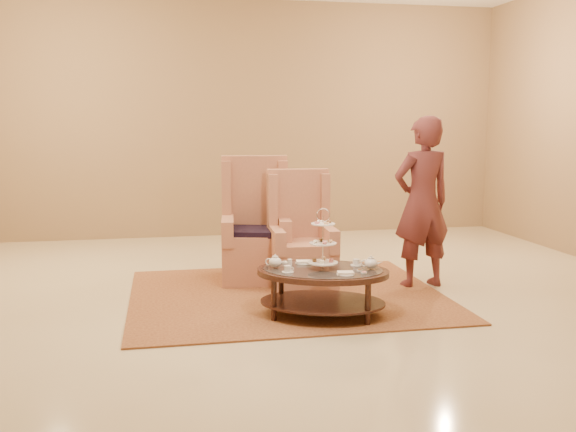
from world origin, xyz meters
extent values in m
plane|color=beige|center=(0.00, 0.00, 0.00)|extent=(8.00, 8.00, 0.00)
cube|color=silver|center=(0.00, 0.00, 0.00)|extent=(8.00, 8.00, 0.02)
cube|color=#937550|center=(0.00, 4.00, 1.75)|extent=(8.00, 0.04, 3.50)
cube|color=#9D6837|center=(0.00, 0.43, 0.01)|extent=(3.06, 2.55, 0.02)
cylinder|color=black|center=(-0.27, -0.38, 0.19)|extent=(0.06, 0.06, 0.38)
cylinder|color=black|center=(0.49, -0.64, 0.19)|extent=(0.06, 0.06, 0.38)
cylinder|color=black|center=(-0.13, 0.02, 0.19)|extent=(0.06, 0.06, 0.38)
cylinder|color=black|center=(0.63, -0.24, 0.19)|extent=(0.06, 0.06, 0.38)
cylinder|color=silver|center=(0.18, -0.31, 0.68)|extent=(0.01, 0.01, 0.48)
torus|color=silver|center=(0.18, -0.31, 0.91)|extent=(0.12, 0.05, 0.12)
cylinder|color=silver|center=(0.18, -0.31, 0.49)|extent=(0.34, 0.34, 0.01)
cylinder|color=silver|center=(0.18, -0.31, 0.67)|extent=(0.30, 0.30, 0.01)
cylinder|color=silver|center=(0.18, -0.31, 0.84)|extent=(0.27, 0.27, 0.01)
cylinder|color=#CA6B68|center=(0.25, -0.33, 0.51)|extent=(0.05, 0.05, 0.03)
cylinder|color=tan|center=(0.20, -0.24, 0.51)|extent=(0.05, 0.05, 0.03)
cylinder|color=brown|center=(0.11, -0.29, 0.51)|extent=(0.05, 0.05, 0.03)
cylinder|color=white|center=(0.15, -0.38, 0.51)|extent=(0.05, 0.05, 0.03)
ellipsoid|color=tan|center=(0.24, -0.31, 0.69)|extent=(0.05, 0.05, 0.03)
ellipsoid|color=brown|center=(0.18, -0.24, 0.69)|extent=(0.05, 0.05, 0.03)
ellipsoid|color=white|center=(0.11, -0.31, 0.69)|extent=(0.05, 0.05, 0.03)
ellipsoid|color=#CA6B68|center=(0.17, -0.38, 0.69)|extent=(0.05, 0.05, 0.03)
cube|color=brown|center=(0.23, -0.29, 0.85)|extent=(0.05, 0.04, 0.02)
cube|color=white|center=(0.16, -0.25, 0.85)|extent=(0.05, 0.04, 0.02)
cube|color=#CA6B68|center=(0.12, -0.33, 0.85)|extent=(0.05, 0.04, 0.02)
cube|color=tan|center=(0.19, -0.37, 0.85)|extent=(0.05, 0.04, 0.02)
ellipsoid|color=silver|center=(-0.23, -0.19, 0.49)|extent=(0.15, 0.15, 0.09)
cylinder|color=silver|center=(-0.23, -0.19, 0.54)|extent=(0.07, 0.07, 0.01)
sphere|color=silver|center=(-0.23, -0.19, 0.55)|extent=(0.02, 0.02, 0.02)
cone|color=silver|center=(-0.16, -0.21, 0.49)|extent=(0.07, 0.04, 0.05)
torus|color=silver|center=(-0.28, -0.17, 0.49)|extent=(0.07, 0.03, 0.07)
ellipsoid|color=silver|center=(0.59, -0.40, 0.49)|extent=(0.15, 0.15, 0.09)
cylinder|color=silver|center=(0.59, -0.40, 0.54)|extent=(0.07, 0.07, 0.01)
sphere|color=silver|center=(0.59, -0.40, 0.55)|extent=(0.02, 0.02, 0.02)
cone|color=silver|center=(0.66, -0.43, 0.49)|extent=(0.07, 0.04, 0.05)
torus|color=silver|center=(0.54, -0.38, 0.49)|extent=(0.07, 0.03, 0.07)
cylinder|color=silver|center=(-0.15, -0.38, 0.44)|extent=(0.13, 0.13, 0.01)
cylinder|color=silver|center=(-0.15, -0.38, 0.47)|extent=(0.08, 0.08, 0.05)
torus|color=silver|center=(-0.12, -0.39, 0.47)|extent=(0.04, 0.02, 0.03)
cylinder|color=silver|center=(0.50, -0.24, 0.44)|extent=(0.13, 0.13, 0.01)
cylinder|color=silver|center=(0.50, -0.24, 0.47)|extent=(0.08, 0.08, 0.05)
torus|color=silver|center=(0.54, -0.25, 0.47)|extent=(0.04, 0.02, 0.03)
cylinder|color=silver|center=(0.06, -0.07, 0.44)|extent=(0.19, 0.19, 0.01)
cube|color=beige|center=(0.06, -0.07, 0.45)|extent=(0.14, 0.11, 0.02)
cylinder|color=silver|center=(0.31, -0.56, 0.44)|extent=(0.19, 0.19, 0.01)
cube|color=beige|center=(0.31, -0.56, 0.45)|extent=(0.14, 0.11, 0.02)
cylinder|color=silver|center=(-0.08, -0.12, 0.47)|extent=(0.05, 0.05, 0.06)
cylinder|color=silver|center=(0.48, -0.56, 0.44)|extent=(0.07, 0.07, 0.01)
cylinder|color=#CA6B68|center=(0.48, -0.56, 0.45)|extent=(0.05, 0.05, 0.01)
cylinder|color=silver|center=(0.47, -0.46, 0.44)|extent=(0.07, 0.07, 0.01)
cylinder|color=brown|center=(0.47, -0.46, 0.45)|extent=(0.05, 0.05, 0.01)
cylinder|color=silver|center=(-0.11, -0.03, 0.44)|extent=(0.07, 0.07, 0.01)
cylinder|color=white|center=(-0.11, -0.03, 0.45)|extent=(0.05, 0.05, 0.01)
cube|color=#BC7758|center=(-0.21, 1.10, 0.22)|extent=(0.80, 0.80, 0.43)
cube|color=#BC7758|center=(-0.22, 1.05, 0.49)|extent=(0.68, 0.68, 0.10)
cube|color=#BC7758|center=(-0.18, 1.40, 0.67)|extent=(0.74, 0.22, 1.35)
cube|color=#BC7758|center=(-0.49, 1.39, 0.98)|extent=(0.13, 0.24, 0.62)
cube|color=#BC7758|center=(0.12, 1.33, 0.98)|extent=(0.13, 0.24, 0.62)
cube|color=#BC7758|center=(-0.52, 1.08, 0.57)|extent=(0.19, 0.66, 0.27)
cube|color=#BC7758|center=(0.08, 1.02, 0.57)|extent=(0.19, 0.66, 0.27)
cube|color=black|center=(-0.22, 1.02, 0.56)|extent=(0.68, 0.64, 0.06)
cube|color=#BC7758|center=(0.22, 0.76, 0.20)|extent=(0.68, 0.68, 0.39)
cube|color=#BC7758|center=(0.22, 0.71, 0.44)|extent=(0.58, 0.58, 0.09)
cube|color=#BC7758|center=(0.23, 1.03, 0.61)|extent=(0.66, 0.16, 1.22)
cube|color=#BC7758|center=(-0.05, 1.00, 0.89)|extent=(0.10, 0.21, 0.56)
cube|color=#BC7758|center=(0.51, 0.98, 0.89)|extent=(0.10, 0.21, 0.56)
cube|color=#BC7758|center=(-0.05, 0.72, 0.52)|extent=(0.14, 0.59, 0.24)
cube|color=#BC7758|center=(0.49, 0.70, 0.52)|extent=(0.14, 0.59, 0.24)
imported|color=#5A2626|center=(1.45, 0.54, 0.89)|extent=(0.71, 0.52, 1.78)
camera|label=1|loc=(-1.19, -5.66, 1.72)|focal=40.00mm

